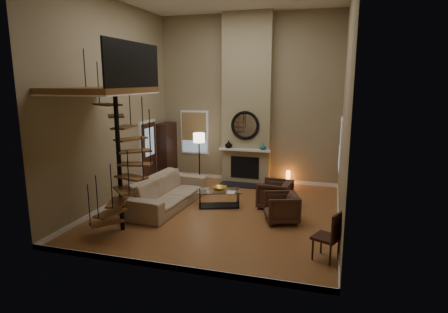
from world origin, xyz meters
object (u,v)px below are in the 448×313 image
(coffee_table, at_px, (219,196))
(accent_lamp, at_px, (288,178))
(hutch, at_px, (167,151))
(side_chair, at_px, (331,235))
(sofa, at_px, (167,192))
(armchair_near, at_px, (278,195))
(floor_lamp, at_px, (199,142))
(armchair_far, at_px, (284,208))

(coffee_table, relative_size, accent_lamp, 2.77)
(hutch, height_order, side_chair, hutch)
(sofa, bearing_deg, hutch, 28.55)
(armchair_near, bearing_deg, hutch, -108.84)
(hutch, height_order, floor_lamp, hutch)
(sofa, distance_m, coffee_table, 1.43)
(floor_lamp, relative_size, side_chair, 1.74)
(hutch, xyz_separation_m, accent_lamp, (4.21, 0.23, -0.70))
(accent_lamp, bearing_deg, floor_lamp, -167.52)
(armchair_far, bearing_deg, hutch, -143.20)
(hutch, xyz_separation_m, coffee_table, (2.65, -2.41, -0.67))
(coffee_table, bearing_deg, armchair_near, 12.99)
(sofa, distance_m, armchair_far, 3.26)
(side_chair, bearing_deg, floor_lamp, 133.80)
(coffee_table, height_order, side_chair, side_chair)
(hutch, xyz_separation_m, armchair_near, (4.19, -2.06, -0.60))
(floor_lamp, bearing_deg, armchair_near, -30.25)
(floor_lamp, bearing_deg, sofa, -92.17)
(accent_lamp, xyz_separation_m, side_chair, (1.40, -5.07, 0.28))
(armchair_far, height_order, accent_lamp, armchair_far)
(sofa, relative_size, armchair_far, 3.71)
(armchair_near, bearing_deg, side_chair, 34.25)
(armchair_far, distance_m, side_chair, 2.10)
(coffee_table, bearing_deg, side_chair, -39.30)
(armchair_near, height_order, side_chair, side_chair)
(hutch, height_order, armchair_far, hutch)
(side_chair, bearing_deg, coffee_table, 140.70)
(hutch, xyz_separation_m, armchair_far, (4.51, -3.06, -0.60))
(armchair_near, height_order, armchair_far, armchair_near)
(hutch, height_order, coffee_table, hutch)
(accent_lamp, bearing_deg, armchair_near, -90.29)
(sofa, xyz_separation_m, accent_lamp, (2.94, 3.00, -0.15))
(armchair_far, bearing_deg, accent_lamp, 166.24)
(armchair_far, distance_m, floor_lamp, 4.26)
(armchair_far, distance_m, coffee_table, 1.97)
(hutch, xyz_separation_m, sofa, (1.26, -2.77, -0.55))
(hutch, relative_size, side_chair, 2.02)
(sofa, bearing_deg, accent_lamp, -40.35)
(armchair_near, distance_m, armchair_far, 1.05)
(hutch, bearing_deg, coffee_table, -42.35)
(floor_lamp, bearing_deg, coffee_table, -57.26)
(armchair_far, xyz_separation_m, side_chair, (1.10, -1.78, 0.17))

